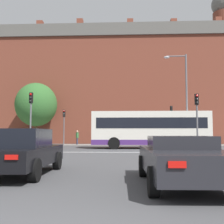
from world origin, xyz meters
TOP-DOWN VIEW (x-y plane):
  - stop_line_strip at (0.00, 17.05)m, footprint 9.60×0.30m
  - far_pavement at (0.00, 29.66)m, footprint 70.66×2.50m
  - brick_civic_building at (1.50, 39.26)m, footprint 48.65×12.79m
  - car_saloon_left at (-2.29, 6.29)m, footprint 2.08×4.43m
  - car_roadster_right at (2.54, 4.73)m, footprint 2.08×4.58m
  - bus_crossing_lead at (3.27, 22.12)m, footprint 10.07×2.77m
  - traffic_light_far_right at (6.25, 28.81)m, footprint 0.26×0.31m
  - traffic_light_far_left at (-5.90, 29.14)m, footprint 0.26×0.31m
  - traffic_light_near_left at (-6.07, 18.27)m, footprint 0.26×0.31m
  - traffic_light_near_right at (6.25, 17.70)m, footprint 0.26×0.31m
  - street_lamp_junction at (6.25, 22.33)m, footprint 2.05×0.36m
  - pedestrian_waiting at (-4.57, 30.33)m, footprint 0.38×0.46m
  - pedestrian_walking_east at (3.69, 30.26)m, footprint 0.24×0.40m
  - pedestrian_walking_west at (9.98, 28.99)m, footprint 0.43×0.44m
  - tree_by_building at (-9.68, 30.73)m, footprint 5.02×5.02m

SIDE VIEW (x-z plane):
  - stop_line_strip at x=0.00m, z-range 0.00..0.01m
  - far_pavement at x=0.00m, z-range 0.00..0.01m
  - car_roadster_right at x=2.54m, z-range 0.03..1.28m
  - car_saloon_left at x=-2.29m, z-range 0.01..1.47m
  - pedestrian_waiting at x=-4.57m, z-range 0.14..1.80m
  - pedestrian_walking_west at x=9.98m, z-range 0.14..1.82m
  - pedestrian_walking_east at x=3.69m, z-range 0.15..1.85m
  - bus_crossing_lead at x=3.27m, z-range 0.12..3.31m
  - traffic_light_far_left at x=-5.90m, z-range 0.70..4.71m
  - traffic_light_near_right at x=6.25m, z-range 0.72..4.88m
  - traffic_light_far_right at x=6.25m, z-range 0.74..5.12m
  - traffic_light_near_left at x=-6.07m, z-range 0.75..5.17m
  - tree_by_building at x=-9.68m, z-range 1.07..8.51m
  - street_lamp_junction at x=6.25m, z-range 0.83..9.22m
  - brick_civic_building at x=1.50m, z-range -3.26..19.34m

